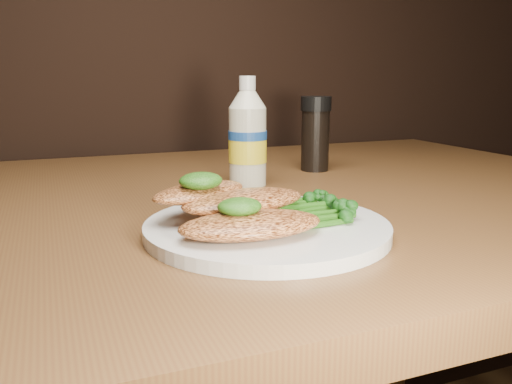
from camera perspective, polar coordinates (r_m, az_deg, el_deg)
name	(u,v)px	position (r m, az deg, el deg)	size (l,w,h in m)	color
plate	(267,228)	(0.52, 1.20, -3.92)	(0.24, 0.24, 0.01)	silver
chicken_front	(251,225)	(0.47, -0.54, -3.57)	(0.13, 0.07, 0.02)	#DB8245
chicken_mid	(244,201)	(0.52, -1.32, -0.97)	(0.13, 0.07, 0.02)	#DB8245
chicken_back	(200,192)	(0.53, -6.11, 0.01)	(0.11, 0.06, 0.02)	#DB8245
pesto_front	(240,207)	(0.47, -1.80, -1.59)	(0.04, 0.04, 0.02)	#0D3407
pesto_back	(201,181)	(0.52, -6.02, 1.22)	(0.04, 0.04, 0.02)	#0D3407
broccolini_bundle	(301,209)	(0.53, 4.87, -1.81)	(0.12, 0.09, 0.02)	#245913
mayo_bottle	(248,132)	(0.74, -0.92, 6.57)	(0.05, 0.05, 0.15)	beige
pepper_grinder	(315,134)	(0.86, 6.45, 6.28)	(0.05, 0.05, 0.12)	black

